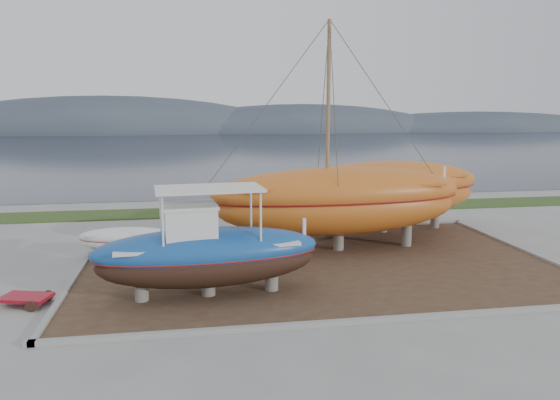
{
  "coord_description": "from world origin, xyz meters",
  "views": [
    {
      "loc": [
        -4.99,
        -16.28,
        6.11
      ],
      "look_at": [
        -1.53,
        4.0,
        2.61
      ],
      "focal_mm": 35.0,
      "sensor_mm": 36.0,
      "label": 1
    }
  ],
  "objects": [
    {
      "name": "ground",
      "position": [
        0.0,
        0.0,
        0.0
      ],
      "size": [
        140.0,
        140.0,
        0.0
      ],
      "primitive_type": "plane",
      "color": "gray",
      "rests_on": "ground"
    },
    {
      "name": "dirt_patch",
      "position": [
        0.0,
        4.0,
        0.03
      ],
      "size": [
        18.0,
        12.0,
        0.06
      ],
      "primitive_type": "cube",
      "color": "#422D1E",
      "rests_on": "ground"
    },
    {
      "name": "curb_frame",
      "position": [
        0.0,
        4.0,
        0.07
      ],
      "size": [
        18.6,
        12.6,
        0.15
      ],
      "primitive_type": null,
      "color": "gray",
      "rests_on": "ground"
    },
    {
      "name": "grass_strip",
      "position": [
        0.0,
        15.5,
        0.04
      ],
      "size": [
        44.0,
        3.0,
        0.08
      ],
      "primitive_type": "cube",
      "color": "#284219",
      "rests_on": "ground"
    },
    {
      "name": "sea",
      "position": [
        0.0,
        70.0,
        0.0
      ],
      "size": [
        260.0,
        100.0,
        0.04
      ],
      "primitive_type": null,
      "color": "black",
      "rests_on": "ground"
    },
    {
      "name": "mountain_ridge",
      "position": [
        0.0,
        125.0,
        0.0
      ],
      "size": [
        200.0,
        36.0,
        20.0
      ],
      "primitive_type": null,
      "color": "#333D49",
      "rests_on": "ground"
    },
    {
      "name": "blue_caique",
      "position": [
        -4.43,
        0.9,
        1.83
      ],
      "size": [
        7.49,
        2.85,
        3.54
      ],
      "primitive_type": null,
      "rotation": [
        0.0,
        0.0,
        0.08
      ],
      "color": "#184C96",
      "rests_on": "dirt_patch"
    },
    {
      "name": "white_dinghy",
      "position": [
        -7.45,
        6.03,
        0.66
      ],
      "size": [
        4.18,
        2.1,
        1.2
      ],
      "primitive_type": null,
      "rotation": [
        0.0,
        0.0,
        -0.16
      ],
      "color": "silver",
      "rests_on": "dirt_patch"
    },
    {
      "name": "orange_sailboat",
      "position": [
        1.33,
        5.76,
        4.82
      ],
      "size": [
        11.09,
        3.8,
        9.53
      ],
      "primitive_type": null,
      "rotation": [
        0.0,
        0.0,
        0.05
      ],
      "color": "#B65B1C",
      "rests_on": "dirt_patch"
    },
    {
      "name": "orange_bare_hull",
      "position": [
        4.39,
        8.71,
        1.76
      ],
      "size": [
        10.72,
        4.66,
        3.4
      ],
      "primitive_type": null,
      "rotation": [
        0.0,
        0.0,
        0.15
      ],
      "color": "#B65B1C",
      "rests_on": "dirt_patch"
    },
    {
      "name": "red_trailer",
      "position": [
        -10.08,
        1.08,
        0.15
      ],
      "size": [
        2.4,
        1.66,
        0.31
      ],
      "primitive_type": null,
      "rotation": [
        0.0,
        0.0,
        -0.29
      ],
      "color": "maroon",
      "rests_on": "ground"
    }
  ]
}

